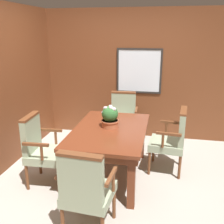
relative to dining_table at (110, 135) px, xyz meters
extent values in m
plane|color=#A39E93|center=(-0.04, -0.24, -0.63)|extent=(14.00, 14.00, 0.00)
cube|color=brown|center=(-0.04, 1.66, 0.59)|extent=(7.20, 0.06, 2.45)
cube|color=white|center=(0.23, 1.62, 0.68)|extent=(0.79, 0.01, 0.78)
cube|color=#282623|center=(0.23, 1.62, 1.08)|extent=(0.86, 0.02, 0.04)
cube|color=#282623|center=(0.23, 1.62, 0.27)|extent=(0.86, 0.02, 0.03)
cube|color=#282623|center=(-0.18, 1.62, 0.68)|extent=(0.04, 0.02, 0.78)
cube|color=#282623|center=(0.64, 1.62, 0.68)|extent=(0.03, 0.02, 0.78)
cube|color=maroon|center=(-0.40, -0.67, -0.29)|extent=(0.09, 0.09, 0.69)
cube|color=maroon|center=(0.40, -0.67, -0.29)|extent=(0.09, 0.09, 0.69)
cube|color=maroon|center=(-0.40, 0.67, -0.29)|extent=(0.09, 0.09, 0.69)
cube|color=maroon|center=(0.40, 0.67, -0.29)|extent=(0.09, 0.09, 0.69)
cube|color=maroon|center=(0.00, 0.00, 0.01)|extent=(0.94, 1.49, 0.09)
cube|color=maroon|center=(0.00, 0.00, 0.08)|extent=(1.00, 1.55, 0.04)
cylinder|color=brown|center=(-0.57, -0.55, -0.45)|extent=(0.04, 0.04, 0.37)
cylinder|color=brown|center=(-0.59, -0.13, -0.45)|extent=(0.04, 0.04, 0.37)
cylinder|color=brown|center=(-1.01, -0.57, -0.45)|extent=(0.04, 0.04, 0.37)
cylinder|color=brown|center=(-1.03, -0.15, -0.45)|extent=(0.04, 0.04, 0.37)
cube|color=#93A384|center=(-0.80, -0.35, -0.21)|extent=(0.52, 0.51, 0.11)
cube|color=#93A384|center=(-1.01, -0.36, 0.08)|extent=(0.10, 0.45, 0.47)
cube|color=brown|center=(-1.01, -0.36, 0.33)|extent=(0.11, 0.45, 0.03)
cylinder|color=brown|center=(-0.75, -0.60, -0.05)|extent=(0.04, 0.04, 0.21)
cube|color=brown|center=(-0.82, -0.61, 0.05)|extent=(0.35, 0.05, 0.04)
cylinder|color=brown|center=(-0.77, -0.10, -0.05)|extent=(0.04, 0.04, 0.21)
cube|color=brown|center=(-0.85, -0.11, 0.05)|extent=(0.35, 0.05, 0.04)
cylinder|color=brown|center=(0.23, -0.90, -0.45)|extent=(0.04, 0.04, 0.37)
cylinder|color=brown|center=(-0.19, -0.87, -0.45)|extent=(0.04, 0.04, 0.37)
cylinder|color=brown|center=(-0.22, -1.30, -0.45)|extent=(0.04, 0.04, 0.37)
cube|color=#93A384|center=(0.01, -1.10, -0.21)|extent=(0.52, 0.53, 0.11)
cube|color=#93A384|center=(-0.01, -1.31, 0.08)|extent=(0.45, 0.11, 0.47)
cube|color=brown|center=(-0.01, -1.31, 0.33)|extent=(0.45, 0.12, 0.03)
cylinder|color=brown|center=(0.26, -1.08, -0.05)|extent=(0.04, 0.04, 0.21)
cube|color=brown|center=(0.25, -1.15, 0.05)|extent=(0.06, 0.35, 0.04)
cylinder|color=brown|center=(-0.24, -1.04, -0.05)|extent=(0.04, 0.04, 0.21)
cube|color=brown|center=(-0.24, -1.12, 0.05)|extent=(0.06, 0.35, 0.04)
cylinder|color=brown|center=(-0.20, 0.85, -0.45)|extent=(0.04, 0.04, 0.37)
cylinder|color=brown|center=(0.22, 0.87, -0.45)|extent=(0.04, 0.04, 0.37)
cylinder|color=brown|center=(-0.22, 1.28, -0.45)|extent=(0.04, 0.04, 0.37)
cylinder|color=brown|center=(0.20, 1.30, -0.45)|extent=(0.04, 0.04, 0.37)
cube|color=#93A384|center=(0.00, 1.08, -0.21)|extent=(0.50, 0.51, 0.11)
cube|color=#93A384|center=(-0.01, 1.28, 0.08)|extent=(0.45, 0.10, 0.47)
cube|color=brown|center=(-0.01, 1.28, 0.33)|extent=(0.45, 0.11, 0.03)
cylinder|color=brown|center=(-0.25, 1.03, -0.05)|extent=(0.04, 0.04, 0.21)
cube|color=brown|center=(-0.25, 1.10, 0.05)|extent=(0.05, 0.35, 0.04)
cylinder|color=brown|center=(0.25, 1.05, -0.05)|extent=(0.04, 0.04, 0.21)
cube|color=brown|center=(0.25, 1.12, 0.05)|extent=(0.05, 0.35, 0.04)
cylinder|color=brown|center=(0.60, 0.56, -0.45)|extent=(0.04, 0.04, 0.37)
cylinder|color=brown|center=(0.56, 0.14, -0.45)|extent=(0.04, 0.04, 0.37)
cylinder|color=brown|center=(1.03, 0.52, -0.45)|extent=(0.04, 0.04, 0.37)
cylinder|color=brown|center=(0.99, 0.10, -0.45)|extent=(0.04, 0.04, 0.37)
cube|color=#93A384|center=(0.80, 0.33, -0.21)|extent=(0.54, 0.53, 0.11)
cube|color=#93A384|center=(1.00, 0.31, 0.08)|extent=(0.12, 0.45, 0.47)
cube|color=brown|center=(1.00, 0.31, 0.33)|extent=(0.13, 0.45, 0.03)
cylinder|color=brown|center=(0.78, 0.58, -0.05)|extent=(0.04, 0.04, 0.21)
cube|color=brown|center=(0.86, 0.57, 0.05)|extent=(0.35, 0.07, 0.04)
cylinder|color=brown|center=(0.74, 0.08, -0.05)|extent=(0.04, 0.04, 0.21)
cube|color=brown|center=(0.81, 0.07, 0.05)|extent=(0.35, 0.07, 0.04)
cylinder|color=#B2603D|center=(-0.01, 0.07, 0.15)|extent=(0.23, 0.23, 0.10)
cylinder|color=#B2603D|center=(-0.01, 0.07, 0.19)|extent=(0.25, 0.25, 0.02)
sphere|color=#2D602D|center=(-0.01, 0.07, 0.29)|extent=(0.23, 0.23, 0.23)
sphere|color=silver|center=(-0.02, 0.10, 0.40)|extent=(0.04, 0.04, 0.04)
sphere|color=silver|center=(-0.12, 0.09, 0.30)|extent=(0.04, 0.04, 0.04)
sphere|color=silver|center=(0.03, 0.04, 0.39)|extent=(0.04, 0.04, 0.04)
sphere|color=silver|center=(0.01, 0.04, 0.39)|extent=(0.06, 0.06, 0.06)
sphere|color=silver|center=(0.05, 0.04, 0.38)|extent=(0.06, 0.06, 0.06)
sphere|color=silver|center=(-0.09, 0.08, 0.37)|extent=(0.05, 0.05, 0.05)
sphere|color=silver|center=(-0.02, 0.13, 0.38)|extent=(0.05, 0.05, 0.05)
sphere|color=silver|center=(-0.06, 0.05, 0.39)|extent=(0.05, 0.05, 0.05)
sphere|color=silver|center=(-0.02, 0.12, 0.39)|extent=(0.04, 0.04, 0.04)
sphere|color=silver|center=(0.00, 0.18, 0.33)|extent=(0.05, 0.05, 0.05)
camera|label=1|loc=(0.70, -3.35, 1.41)|focal=42.00mm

